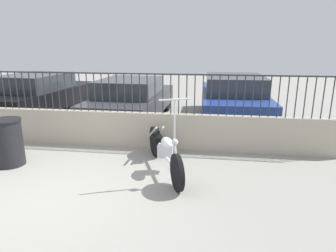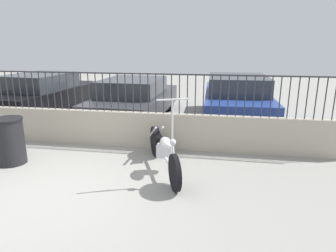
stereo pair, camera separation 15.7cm
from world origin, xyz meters
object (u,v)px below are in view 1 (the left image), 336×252
(trash_bin, at_px, (8,142))
(car_dark_grey, at_px, (132,99))
(car_black, at_px, (40,94))
(motorcycle_white, at_px, (163,149))
(car_blue, at_px, (233,98))

(trash_bin, distance_m, car_dark_grey, 4.21)
(car_black, height_order, car_dark_grey, car_black)
(motorcycle_white, bearing_deg, car_black, -152.18)
(motorcycle_white, bearing_deg, car_dark_grey, -179.28)
(motorcycle_white, height_order, car_black, motorcycle_white)
(car_black, bearing_deg, car_blue, -85.25)
(car_blue, bearing_deg, motorcycle_white, 156.65)
(car_black, height_order, car_blue, car_blue)
(car_black, bearing_deg, motorcycle_white, -123.54)
(car_black, relative_size, car_dark_grey, 1.04)
(motorcycle_white, distance_m, car_black, 6.33)
(trash_bin, xyz_separation_m, car_blue, (4.62, 4.20, 0.24))
(car_dark_grey, bearing_deg, motorcycle_white, -154.55)
(car_black, relative_size, car_blue, 1.04)
(motorcycle_white, height_order, trash_bin, motorcycle_white)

